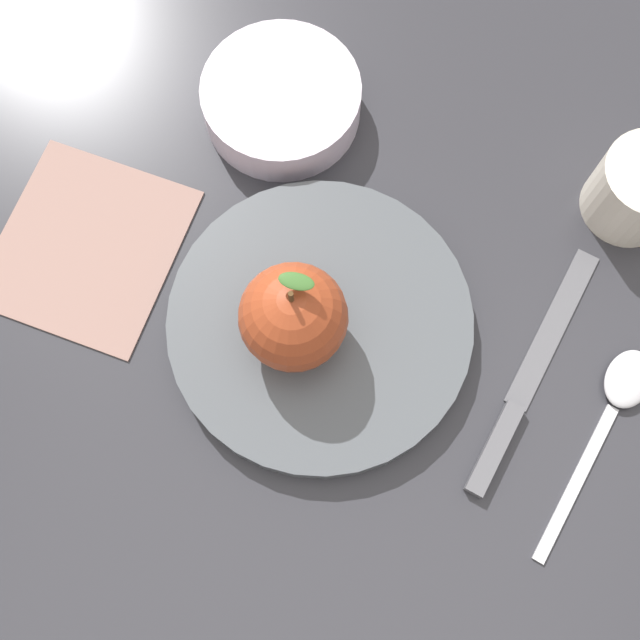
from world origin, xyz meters
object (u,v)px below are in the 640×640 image
Objects in this scene: side_bowl at (281,98)px; dinner_plate at (320,323)px; apple at (293,317)px; spoon at (617,402)px; knife at (523,391)px; linen_napkin at (87,246)px.

dinner_plate is at bearing -150.13° from side_bowl.
apple is 0.25m from spoon.
knife reaches higher than linen_napkin.
apple reaches higher than side_bowl.
spoon is at bearing -86.89° from linen_napkin.
dinner_plate is 1.78× the size of side_bowl.
side_bowl is at bearing 24.09° from apple.
side_bowl is 0.73× the size of spoon.
spoon reaches higher than knife.
dinner_plate is at bearing -42.78° from apple.
spoon is (0.04, -0.24, -0.05)m from apple.
dinner_plate is 1.54× the size of linen_napkin.
side_bowl is at bearing 29.87° from dinner_plate.
side_bowl is 0.86× the size of linen_napkin.
knife is 1.42× the size of linen_napkin.
dinner_plate is at bearing -89.57° from linen_napkin.
dinner_plate is 1.30× the size of spoon.
linen_napkin is at bearing 85.65° from apple.
knife is at bearing -122.09° from side_bowl.
dinner_plate is 1.09× the size of knife.
apple is 0.70× the size of side_bowl.
knife is 1.20× the size of spoon.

